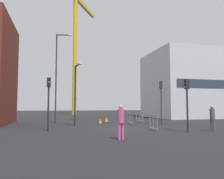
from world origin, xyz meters
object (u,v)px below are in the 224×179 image
Objects in this scene: traffic_light_crosswalk at (161,95)px; traffic_light_near at (49,95)px; streetlamp_tall at (58,72)px; pedestrian_waiting at (212,116)px; streetlamp_short at (76,88)px; traffic_cone_by_barrier at (106,120)px; pedestrian_walking at (121,119)px; traffic_cone_striped at (100,121)px; construction_crane at (76,36)px; traffic_light_corner at (187,96)px.

traffic_light_crosswalk is 10.80m from traffic_light_near.
streetlamp_tall is 10.92m from traffic_light_crosswalk.
traffic_light_crosswalk is at bearing 97.35° from pedestrian_waiting.
streetlamp_short is 9.91× the size of traffic_cone_by_barrier.
pedestrian_walking is 11.18m from traffic_cone_striped.
streetlamp_short reaches higher than traffic_light_crosswalk.
construction_crane reaches higher than traffic_cone_by_barrier.
traffic_light_corner is at bearing -17.96° from traffic_light_near.
streetlamp_tall is 6.90m from traffic_cone_striped.
traffic_light_corner reaches higher than traffic_cone_by_barrier.
streetlamp_tall is at bearing 84.99° from traffic_light_near.
streetlamp_tall is at bearing 112.27° from streetlamp_short.
construction_crane reaches higher than traffic_light_crosswalk.
traffic_light_near reaches higher than pedestrian_waiting.
traffic_light_corner is 7.10× the size of traffic_cone_striped.
traffic_light_crosswalk is at bearing -24.98° from streetlamp_tall.
traffic_light_crosswalk is 2.29× the size of pedestrian_waiting.
traffic_light_crosswalk is at bearing -78.82° from construction_crane.
streetlamp_short is 3.00× the size of pedestrian_waiting.
pedestrian_walking is at bearing -54.25° from traffic_light_near.
pedestrian_waiting is (1.94, -0.02, -1.37)m from traffic_light_corner.
construction_crane is at bearing 88.79° from pedestrian_walking.
pedestrian_waiting is (6.51, -35.10, -15.84)m from construction_crane.
traffic_light_corner is 11.73m from traffic_cone_by_barrier.
construction_crane reaches higher than pedestrian_walking.
streetlamp_tall reaches higher than traffic_cone_striped.
streetlamp_short is at bearing 59.56° from traffic_light_near.
pedestrian_waiting is at bearing -65.48° from traffic_cone_by_barrier.
streetlamp_short is at bearing -67.73° from streetlamp_tall.
traffic_light_crosswalk is 6.52m from traffic_cone_striped.
pedestrian_walking is 3.61× the size of traffic_cone_striped.
traffic_light_corner is 10.03m from traffic_cone_striped.
pedestrian_walking is (-0.79, -37.39, -15.83)m from construction_crane.
traffic_cone_striped is (0.29, -26.29, -16.67)m from construction_crane.
construction_crane is at bearing 90.62° from traffic_cone_striped.
streetlamp_short is 9.75m from traffic_light_corner.
traffic_cone_by_barrier is (2.23, 13.40, -0.82)m from pedestrian_walking.
traffic_light_corner reaches higher than traffic_cone_striped.
traffic_light_near is 10.37m from traffic_cone_by_barrier.
traffic_light_crosswalk is 6.51m from pedestrian_waiting.
construction_crane is 2.76× the size of streetlamp_tall.
traffic_light_crosswalk is (1.14, 6.21, 0.34)m from traffic_light_corner.
streetlamp_tall is at bearing 155.72° from traffic_cone_striped.
pedestrian_waiting is 3.59× the size of traffic_cone_striped.
streetlamp_short is 4.54m from traffic_cone_striped.
streetlamp_tall is 13.96m from traffic_light_corner.
traffic_light_corner is 9.63m from traffic_light_near.
streetlamp_tall reaches higher than traffic_light_crosswalk.
traffic_light_corner is 1.97× the size of pedestrian_walking.
streetlamp_tall is 5.18× the size of pedestrian_waiting.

